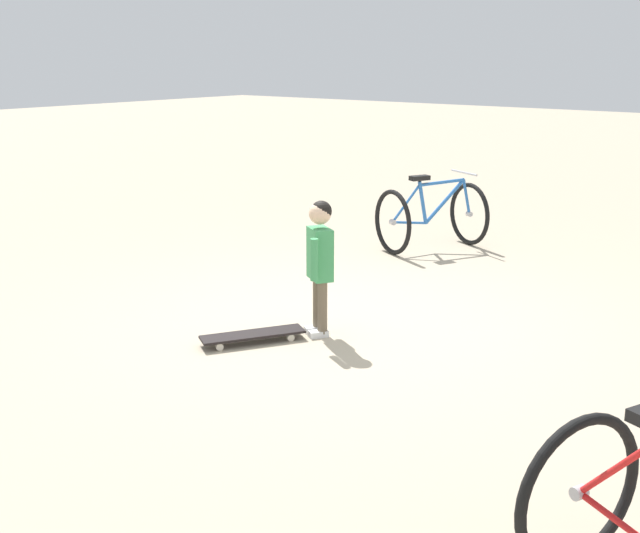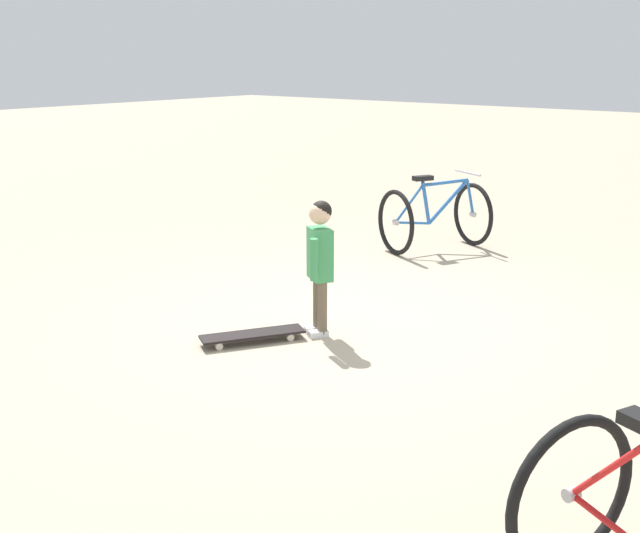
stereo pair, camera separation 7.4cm
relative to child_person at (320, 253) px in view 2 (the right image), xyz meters
The scene contains 4 objects.
ground_plane 0.76m from the child_person, 94.11° to the right, with size 50.00×50.00×0.00m, color tan.
child_person is the anchor object (origin of this frame).
skateboard 0.81m from the child_person, 57.68° to the left, with size 0.57×0.78×0.07m.
bicycle_mid 3.07m from the child_person, 75.85° to the right, with size 1.10×1.27×0.85m.
Camera 2 is at (-3.68, 4.99, 2.14)m, focal length 44.89 mm.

